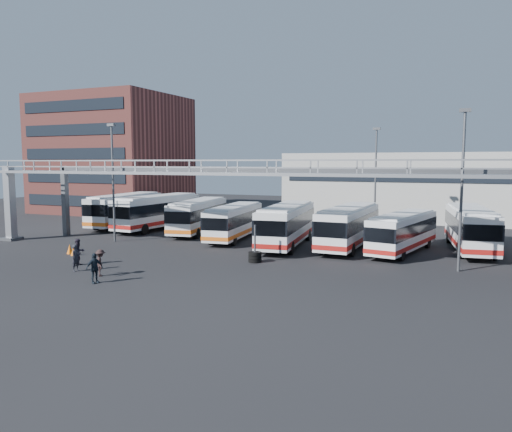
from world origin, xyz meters
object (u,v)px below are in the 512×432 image
at_px(bus_1, 158,211).
at_px(bus_4, 287,224).
at_px(pedestrian_a, 76,258).
at_px(pedestrian_c, 101,263).
at_px(light_pole_back, 376,175).
at_px(pedestrian_b, 79,252).
at_px(bus_0, 125,209).
at_px(light_pole_mid, 462,181).
at_px(bus_2, 198,215).
at_px(bus_6, 403,231).
at_px(tire_stack, 255,256).
at_px(light_pole_left, 113,176).
at_px(pedestrian_d, 94,268).
at_px(bus_5, 349,225).
at_px(cone_right, 70,249).
at_px(cone_left, 74,251).
at_px(bus_7, 470,227).
at_px(bus_3, 234,221).

distance_m(bus_1, bus_4, 16.40).
distance_m(pedestrian_a, pedestrian_c, 2.42).
relative_size(light_pole_back, pedestrian_c, 6.19).
bearing_deg(pedestrian_b, bus_4, -28.08).
xyz_separation_m(light_pole_back, bus_0, (-25.75, -5.15, -3.80)).
height_order(light_pole_mid, bus_0, light_pole_mid).
distance_m(bus_2, pedestrian_a, 18.22).
distance_m(light_pole_back, pedestrian_a, 28.96).
bearing_deg(bus_6, light_pole_back, 123.04).
relative_size(light_pole_back, bus_2, 0.93).
distance_m(light_pole_back, bus_1, 22.19).
height_order(light_pole_mid, bus_1, light_pole_mid).
relative_size(light_pole_back, bus_0, 0.87).
bearing_deg(tire_stack, light_pole_back, 73.91).
height_order(light_pole_left, pedestrian_d, light_pole_left).
relative_size(bus_5, cone_right, 15.35).
bearing_deg(cone_right, light_pole_back, 46.39).
bearing_deg(bus_4, light_pole_left, -173.43).
relative_size(bus_0, bus_6, 1.14).
bearing_deg(pedestrian_b, light_pole_left, 36.61).
relative_size(bus_0, tire_stack, 4.48).
distance_m(pedestrian_a, pedestrian_b, 1.92).
distance_m(bus_0, cone_left, 17.11).
bearing_deg(bus_0, bus_7, -9.00).
relative_size(light_pole_mid, pedestrian_a, 5.94).
bearing_deg(cone_right, bus_2, 76.20).
distance_m(bus_7, pedestrian_d, 28.05).
xyz_separation_m(bus_3, pedestrian_b, (-4.66, -14.36, -0.80)).
height_order(light_pole_back, bus_5, light_pole_back).
xyz_separation_m(light_pole_back, cone_right, (-19.21, -20.17, -5.36)).
bearing_deg(bus_1, cone_right, -79.49).
distance_m(light_pole_left, pedestrian_a, 13.03).
distance_m(bus_3, pedestrian_c, 16.39).
bearing_deg(bus_1, bus_6, -5.43).
bearing_deg(bus_2, bus_7, -10.35).
relative_size(light_pole_back, pedestrian_d, 5.83).
bearing_deg(pedestrian_d, cone_left, 69.74).
xyz_separation_m(bus_0, bus_4, (20.45, -5.24, -0.03)).
height_order(bus_4, cone_right, bus_4).
bearing_deg(bus_5, bus_0, 172.07).
distance_m(bus_7, pedestrian_a, 29.15).
distance_m(pedestrian_d, cone_right, 10.46).
distance_m(light_pole_mid, bus_0, 35.36).
bearing_deg(cone_right, tire_stack, 10.68).
bearing_deg(light_pole_left, bus_7, 14.27).
xyz_separation_m(bus_5, bus_6, (4.29, -0.43, -0.19)).
bearing_deg(bus_5, tire_stack, -118.09).
height_order(bus_1, pedestrian_c, bus_1).
height_order(pedestrian_a, tire_stack, tire_stack).
relative_size(light_pole_back, bus_1, 0.87).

